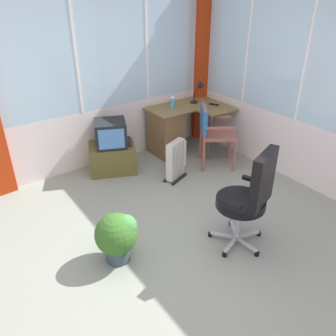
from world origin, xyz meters
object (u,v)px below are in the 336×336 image
object	(u,v)px
desk	(169,130)
tv_remote	(214,104)
space_heater	(176,160)
desk_lamp	(200,89)
wooden_armchair	(210,128)
spray_bottle	(173,102)
office_chair	(250,194)
potted_plant	(117,235)
tv_on_stand	(112,149)

from	to	relation	value
desk	tv_remote	xyz separation A→B (m)	(0.69, -0.24, 0.35)
space_heater	desk	bearing A→B (deg)	61.43
desk_lamp	wooden_armchair	xyz separation A→B (m)	(-0.34, -0.65, -0.35)
desk_lamp	space_heater	bearing A→B (deg)	-144.45
tv_remote	space_heater	xyz separation A→B (m)	(-1.08, -0.47, -0.45)
spray_bottle	space_heater	distance (m)	1.02
desk	tv_remote	size ratio (longest dim) A/B	7.82
desk_lamp	space_heater	xyz separation A→B (m)	(-0.98, -0.70, -0.66)
office_chair	space_heater	distance (m)	1.59
wooden_armchair	space_heater	distance (m)	0.71
desk	wooden_armchair	xyz separation A→B (m)	(0.25, -0.67, 0.20)
potted_plant	desk_lamp	bearing A→B (deg)	34.57
desk	wooden_armchair	bearing A→B (deg)	-69.40
potted_plant	desk	bearing A→B (deg)	42.68
potted_plant	space_heater	bearing A→B (deg)	33.88
desk_lamp	tv_remote	xyz separation A→B (m)	(0.10, -0.23, -0.21)
desk_lamp	office_chair	world-z (taller)	office_chair
desk	desk_lamp	bearing A→B (deg)	-1.46
spray_bottle	tv_on_stand	bearing A→B (deg)	-178.68
tv_remote	spray_bottle	bearing A→B (deg)	130.82
tv_on_stand	potted_plant	bearing A→B (deg)	-116.04
desk_lamp	tv_on_stand	size ratio (longest dim) A/B	0.44
office_chair	potted_plant	bearing A→B (deg)	154.02
wooden_armchair	potted_plant	distance (m)	2.32
spray_bottle	desk_lamp	bearing A→B (deg)	-2.69
office_chair	tv_remote	bearing A→B (deg)	56.35
desk_lamp	tv_on_stand	xyz separation A→B (m)	(-1.60, -0.00, -0.61)
wooden_armchair	desk_lamp	bearing A→B (deg)	62.44
tv_remote	office_chair	world-z (taller)	office_chair
desk_lamp	tv_on_stand	distance (m)	1.71
desk_lamp	space_heater	distance (m)	1.38
space_heater	tv_remote	bearing A→B (deg)	23.71
office_chair	tv_on_stand	world-z (taller)	office_chair
office_chair	space_heater	world-z (taller)	office_chair
tv_remote	wooden_armchair	bearing A→B (deg)	-162.75
desk	office_chair	world-z (taller)	office_chair
desk	desk_lamp	world-z (taller)	desk_lamp
desk	spray_bottle	bearing A→B (deg)	7.09
spray_bottle	desk	bearing A→B (deg)	-172.91
tv_remote	tv_on_stand	world-z (taller)	tv_on_stand
wooden_armchair	space_heater	xyz separation A→B (m)	(-0.64, -0.05, -0.31)
space_heater	desk_lamp	bearing A→B (deg)	35.55
tv_remote	space_heater	world-z (taller)	tv_remote
desk	potted_plant	xyz separation A→B (m)	(-1.82, -1.67, -0.09)
desk	wooden_armchair	size ratio (longest dim) A/B	1.30
office_chair	desk_lamp	bearing A→B (deg)	61.01
desk_lamp	wooden_armchair	size ratio (longest dim) A/B	0.38
wooden_armchair	space_heater	size ratio (longest dim) A/B	1.59
desk	tv_remote	distance (m)	0.81
spray_bottle	potted_plant	bearing A→B (deg)	-138.31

